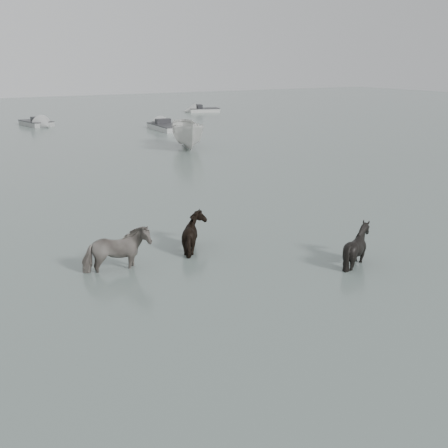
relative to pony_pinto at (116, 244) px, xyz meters
The scene contains 8 objects.
ground 3.27m from the pony_pinto, 32.33° to the right, with size 140.00×140.00×0.00m, color #54645C.
pony_pinto is the anchor object (origin of this frame).
pony_dark 2.53m from the pony_pinto, 10.60° to the left, with size 1.29×1.11×1.30m, color black.
pony_black 6.09m from the pony_pinto, 25.36° to the right, with size 1.09×1.23×1.35m, color black.
boat_small 20.06m from the pony_pinto, 57.93° to the left, with size 1.73×4.59×1.77m, color silver.
skiff_port 28.92m from the pony_pinto, 62.65° to the left, with size 5.74×1.60×0.75m, color #ADB0AD, non-canonical shape.
skiff_mid 33.81m from the pony_pinto, 80.54° to the left, with size 4.45×1.60×0.75m, color gray, non-canonical shape.
skiff_star 43.23m from the pony_pinto, 58.56° to the left, with size 4.04×1.60×0.75m, color #B7B8B3, non-canonical shape.
Camera 1 is at (-7.05, -10.91, 5.08)m, focal length 45.00 mm.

